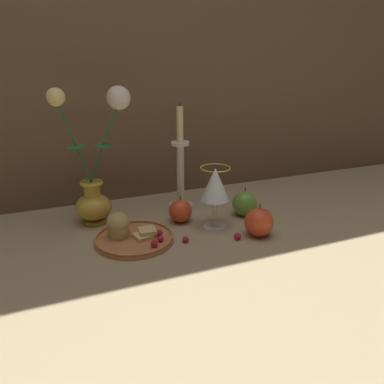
% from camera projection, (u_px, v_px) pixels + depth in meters
% --- Properties ---
extents(ground_plane, '(2.40, 2.40, 0.00)m').
position_uv_depth(ground_plane, '(166.00, 234.00, 0.97)').
color(ground_plane, '#9E8966').
rests_on(ground_plane, ground).
extents(vase, '(0.21, 0.10, 0.36)m').
position_uv_depth(vase, '(95.00, 175.00, 1.00)').
color(vase, gold).
rests_on(vase, ground_plane).
extents(plate_with_pastries, '(0.20, 0.20, 0.08)m').
position_uv_depth(plate_with_pastries, '(130.00, 234.00, 0.92)').
color(plate_with_pastries, '#B77042').
rests_on(plate_with_pastries, ground_plane).
extents(wine_glass, '(0.08, 0.08, 0.17)m').
position_uv_depth(wine_glass, '(215.00, 186.00, 0.97)').
color(wine_glass, silver).
rests_on(wine_glass, ground_plane).
extents(candlestick, '(0.07, 0.07, 0.31)m').
position_uv_depth(candlestick, '(180.00, 171.00, 1.10)').
color(candlestick, silver).
rests_on(candlestick, ground_plane).
extents(apple_beside_vase, '(0.07, 0.07, 0.08)m').
position_uv_depth(apple_beside_vase, '(244.00, 204.00, 1.07)').
color(apple_beside_vase, '#669938').
rests_on(apple_beside_vase, ground_plane).
extents(apple_near_glass, '(0.07, 0.07, 0.09)m').
position_uv_depth(apple_near_glass, '(259.00, 222.00, 0.94)').
color(apple_near_glass, '#D14223').
rests_on(apple_near_glass, ground_plane).
extents(apple_at_table_edge, '(0.06, 0.06, 0.08)m').
position_uv_depth(apple_at_table_edge, '(180.00, 211.00, 1.03)').
color(apple_at_table_edge, '#D14223').
rests_on(apple_at_table_edge, ground_plane).
extents(berry_near_plate, '(0.02, 0.02, 0.02)m').
position_uv_depth(berry_near_plate, '(186.00, 239.00, 0.92)').
color(berry_near_plate, '#AD192D').
rests_on(berry_near_plate, ground_plane).
extents(berry_front_center, '(0.02, 0.02, 0.02)m').
position_uv_depth(berry_front_center, '(238.00, 236.00, 0.93)').
color(berry_front_center, '#AD192D').
rests_on(berry_front_center, ground_plane).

